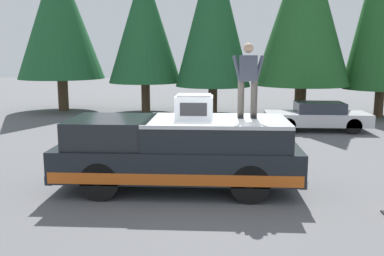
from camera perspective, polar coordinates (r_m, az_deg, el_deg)
name	(u,v)px	position (r m, az deg, el deg)	size (l,w,h in m)	color
ground_plane	(203,191)	(9.89, 1.54, -8.41)	(90.00, 90.00, 0.00)	#565659
pickup_truck	(178,152)	(9.83, -1.87, -3.23)	(2.01, 5.54, 1.65)	black
compressor_unit	(194,107)	(9.59, 0.29, 2.84)	(0.65, 0.84, 0.56)	silver
person_on_truck_bed	(248,78)	(9.81, 7.48, 6.58)	(0.29, 0.72, 1.69)	#423D38
parked_car_silver	(317,116)	(18.08, 16.38, 1.50)	(1.64, 4.10, 1.16)	silver
conifer_left	(304,7)	(22.15, 14.76, 15.33)	(4.70, 4.70, 9.10)	#4C3826
conifer_center_left	(213,14)	(22.14, 2.89, 15.03)	(3.84, 3.84, 8.73)	#4C3826
conifer_center_right	(144,25)	(22.95, -6.38, 13.56)	(3.83, 3.83, 7.61)	#4C3826
conifer_right	(59,17)	(24.48, -17.33, 14.03)	(4.59, 4.59, 8.35)	#4C3826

